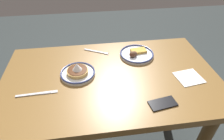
{
  "coord_description": "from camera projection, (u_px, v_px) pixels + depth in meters",
  "views": [
    {
      "loc": [
        0.12,
        0.91,
        1.51
      ],
      "look_at": [
        -0.01,
        -0.02,
        0.78
      ],
      "focal_mm": 30.83,
      "sensor_mm": 36.0,
      "label": 1
    }
  ],
  "objects": [
    {
      "name": "dining_table",
      "position": [
        111.0,
        89.0,
        1.26
      ],
      "size": [
        1.33,
        0.79,
        0.75
      ],
      "color": "brown",
      "rests_on": "ground_plane"
    },
    {
      "name": "plate_near_main",
      "position": [
        78.0,
        72.0,
        1.18
      ],
      "size": [
        0.22,
        0.22,
        0.08
      ],
      "color": "white",
      "rests_on": "dining_table"
    },
    {
      "name": "plate_center_pancakes",
      "position": [
        136.0,
        54.0,
        1.35
      ],
      "size": [
        0.24,
        0.24,
        0.05
      ],
      "color": "white",
      "rests_on": "dining_table"
    },
    {
      "name": "cell_phone",
      "position": [
        163.0,
        103.0,
        1.0
      ],
      "size": [
        0.15,
        0.09,
        0.01
      ],
      "primitive_type": "cube",
      "rotation": [
        0.0,
        0.0,
        0.16
      ],
      "color": "black",
      "rests_on": "dining_table"
    },
    {
      "name": "paper_napkin",
      "position": [
        189.0,
        77.0,
        1.17
      ],
      "size": [
        0.17,
        0.16,
        0.0
      ],
      "primitive_type": "cube",
      "rotation": [
        0.0,
        0.0,
        0.15
      ],
      "color": "white",
      "rests_on": "dining_table"
    },
    {
      "name": "fork_near",
      "position": [
        96.0,
        52.0,
        1.4
      ],
      "size": [
        0.18,
        0.1,
        0.01
      ],
      "color": "silver",
      "rests_on": "dining_table"
    },
    {
      "name": "butter_knife",
      "position": [
        37.0,
        94.0,
        1.06
      ],
      "size": [
        0.23,
        0.03,
        0.01
      ],
      "color": "silver",
      "rests_on": "dining_table"
    }
  ]
}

